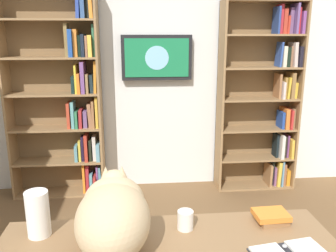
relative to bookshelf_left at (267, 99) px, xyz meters
name	(u,v)px	position (x,y,z in m)	size (l,w,h in m)	color
wall_back	(158,65)	(1.17, -0.17, 0.35)	(4.52, 0.06, 2.70)	silver
bookshelf_left	(267,99)	(0.00, 0.00, 0.00)	(0.85, 0.28, 2.01)	#937047
bookshelf_right	(66,94)	(2.12, 0.00, 0.09)	(0.94, 0.28, 2.18)	#937047
wall_mounted_tv	(157,58)	(1.18, -0.09, 0.44)	(0.73, 0.07, 0.46)	black
cat	(113,213)	(1.52, 2.22, -0.09)	(0.34, 0.60, 0.34)	#D1B284
paper_towel_roll	(38,214)	(1.89, 2.09, -0.14)	(0.11, 0.11, 0.23)	white
coffee_mug	(185,220)	(1.18, 2.10, -0.21)	(0.08, 0.08, 0.10)	white
desk_book_stack	(271,217)	(0.73, 2.07, -0.23)	(0.18, 0.14, 0.06)	#996B42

